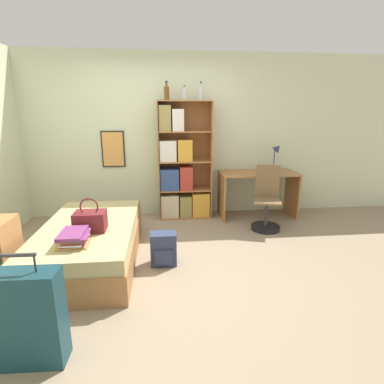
{
  "coord_description": "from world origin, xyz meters",
  "views": [
    {
      "loc": [
        0.07,
        -3.28,
        1.67
      ],
      "look_at": [
        0.43,
        0.19,
        0.75
      ],
      "focal_mm": 28.0,
      "sensor_mm": 36.0,
      "label": 1
    }
  ],
  "objects_px": {
    "bed": "(91,242)",
    "desk_lamp": "(277,152)",
    "desk": "(258,186)",
    "bottle_green": "(167,93)",
    "suitcase": "(18,319)",
    "book_stack_on_bed": "(74,238)",
    "bottle_clear": "(201,93)",
    "desk_chair": "(266,208)",
    "handbag": "(90,221)",
    "bottle_brown": "(184,95)",
    "bookcase": "(180,170)",
    "backpack": "(164,249)"
  },
  "relations": [
    {
      "from": "bottle_brown",
      "to": "bottle_clear",
      "type": "xyz_separation_m",
      "value": [
        0.25,
        0.01,
        0.02
      ]
    },
    {
      "from": "bottle_clear",
      "to": "desk_chair",
      "type": "distance_m",
      "value": 1.99
    },
    {
      "from": "desk",
      "to": "desk_lamp",
      "type": "relative_size",
      "value": 2.66
    },
    {
      "from": "bookcase",
      "to": "bottle_green",
      "type": "relative_size",
      "value": 6.71
    },
    {
      "from": "bottle_clear",
      "to": "desk_lamp",
      "type": "xyz_separation_m",
      "value": [
        1.24,
        -0.04,
        -0.91
      ]
    },
    {
      "from": "bookcase",
      "to": "desk",
      "type": "height_order",
      "value": "bookcase"
    },
    {
      "from": "bottle_clear",
      "to": "desk_chair",
      "type": "height_order",
      "value": "bottle_clear"
    },
    {
      "from": "suitcase",
      "to": "bottle_green",
      "type": "bearing_deg",
      "value": 69.72
    },
    {
      "from": "handbag",
      "to": "suitcase",
      "type": "height_order",
      "value": "suitcase"
    },
    {
      "from": "handbag",
      "to": "desk_lamp",
      "type": "xyz_separation_m",
      "value": [
        2.63,
        1.59,
        0.49
      ]
    },
    {
      "from": "bottle_brown",
      "to": "desk_chair",
      "type": "distance_m",
      "value": 2.09
    },
    {
      "from": "bottle_brown",
      "to": "desk_lamp",
      "type": "bearing_deg",
      "value": -0.85
    },
    {
      "from": "bookcase",
      "to": "bottle_clear",
      "type": "bearing_deg",
      "value": -1.98
    },
    {
      "from": "handbag",
      "to": "bottle_clear",
      "type": "bearing_deg",
      "value": 49.46
    },
    {
      "from": "bed",
      "to": "bottle_brown",
      "type": "height_order",
      "value": "bottle_brown"
    },
    {
      "from": "bottle_clear",
      "to": "backpack",
      "type": "bearing_deg",
      "value": -111.28
    },
    {
      "from": "bed",
      "to": "book_stack_on_bed",
      "type": "relative_size",
      "value": 5.3
    },
    {
      "from": "desk_lamp",
      "to": "backpack",
      "type": "height_order",
      "value": "desk_lamp"
    },
    {
      "from": "bottle_green",
      "to": "desk_chair",
      "type": "distance_m",
      "value": 2.28
    },
    {
      "from": "bottle_green",
      "to": "bed",
      "type": "bearing_deg",
      "value": -123.28
    },
    {
      "from": "bottle_green",
      "to": "bottle_clear",
      "type": "bearing_deg",
      "value": -2.39
    },
    {
      "from": "bottle_green",
      "to": "desk_chair",
      "type": "height_order",
      "value": "bottle_green"
    },
    {
      "from": "desk",
      "to": "bottle_green",
      "type": "bearing_deg",
      "value": 175.17
    },
    {
      "from": "desk",
      "to": "desk_lamp",
      "type": "xyz_separation_m",
      "value": [
        0.31,
        0.07,
        0.53
      ]
    },
    {
      "from": "desk_chair",
      "to": "backpack",
      "type": "distance_m",
      "value": 1.8
    },
    {
      "from": "bottle_clear",
      "to": "desk",
      "type": "bearing_deg",
      "value": -6.18
    },
    {
      "from": "bottle_green",
      "to": "suitcase",
      "type": "bearing_deg",
      "value": -110.28
    },
    {
      "from": "bottle_brown",
      "to": "bottle_clear",
      "type": "bearing_deg",
      "value": 2.97
    },
    {
      "from": "book_stack_on_bed",
      "to": "suitcase",
      "type": "distance_m",
      "value": 0.97
    },
    {
      "from": "bookcase",
      "to": "desk_chair",
      "type": "bearing_deg",
      "value": -28.36
    },
    {
      "from": "bottle_brown",
      "to": "desk_lamp",
      "type": "relative_size",
      "value": 0.46
    },
    {
      "from": "bed",
      "to": "desk_lamp",
      "type": "xyz_separation_m",
      "value": [
        2.7,
        1.38,
        0.83
      ]
    },
    {
      "from": "suitcase",
      "to": "bottle_green",
      "type": "distance_m",
      "value": 3.51
    },
    {
      "from": "bottle_clear",
      "to": "book_stack_on_bed",
      "type": "bearing_deg",
      "value": -126.96
    },
    {
      "from": "book_stack_on_bed",
      "to": "bottle_green",
      "type": "bearing_deg",
      "value": 64.22
    },
    {
      "from": "book_stack_on_bed",
      "to": "bottle_clear",
      "type": "height_order",
      "value": "bottle_clear"
    },
    {
      "from": "bookcase",
      "to": "desk",
      "type": "distance_m",
      "value": 1.29
    },
    {
      "from": "bottle_clear",
      "to": "desk",
      "type": "relative_size",
      "value": 0.22
    },
    {
      "from": "desk",
      "to": "desk_chair",
      "type": "xyz_separation_m",
      "value": [
        -0.03,
        -0.55,
        -0.21
      ]
    },
    {
      "from": "desk_lamp",
      "to": "desk_chair",
      "type": "distance_m",
      "value": 1.02
    },
    {
      "from": "book_stack_on_bed",
      "to": "bottle_clear",
      "type": "xyz_separation_m",
      "value": [
        1.47,
        1.96,
        1.44
      ]
    },
    {
      "from": "handbag",
      "to": "backpack",
      "type": "relative_size",
      "value": 0.97
    },
    {
      "from": "bed",
      "to": "desk_chair",
      "type": "xyz_separation_m",
      "value": [
        2.36,
        0.77,
        0.09
      ]
    },
    {
      "from": "suitcase",
      "to": "bottle_clear",
      "type": "bearing_deg",
      "value": 61.16
    },
    {
      "from": "bottle_green",
      "to": "desk",
      "type": "height_order",
      "value": "bottle_green"
    },
    {
      "from": "desk_lamp",
      "to": "bed",
      "type": "bearing_deg",
      "value": -152.94
    },
    {
      "from": "handbag",
      "to": "bottle_green",
      "type": "distance_m",
      "value": 2.33
    },
    {
      "from": "bottle_clear",
      "to": "desk_chair",
      "type": "bearing_deg",
      "value": -35.84
    },
    {
      "from": "bed",
      "to": "bottle_clear",
      "type": "height_order",
      "value": "bottle_clear"
    },
    {
      "from": "bottle_brown",
      "to": "backpack",
      "type": "xyz_separation_m",
      "value": [
        -0.37,
        -1.59,
        -1.76
      ]
    }
  ]
}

